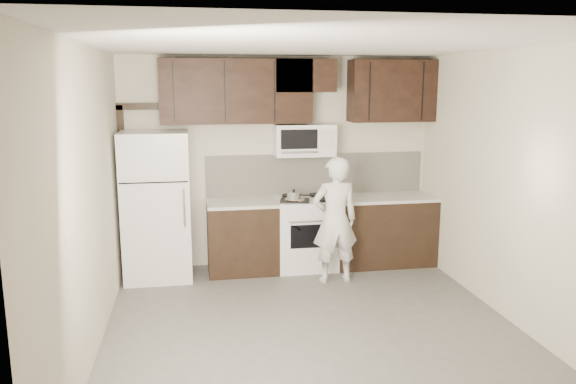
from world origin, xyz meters
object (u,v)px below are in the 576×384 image
object	(u,v)px
microwave	(304,140)
refrigerator	(157,206)
stove	(305,233)
person	(335,220)

from	to	relation	value
microwave	refrigerator	world-z (taller)	microwave
stove	refrigerator	bearing A→B (deg)	-178.49
refrigerator	person	distance (m)	2.16
microwave	refrigerator	bearing A→B (deg)	-174.85
person	microwave	bearing A→B (deg)	-73.39
refrigerator	person	world-z (taller)	refrigerator
microwave	person	world-z (taller)	microwave
stove	microwave	size ratio (longest dim) A/B	1.24
refrigerator	stove	bearing A→B (deg)	1.51
stove	microwave	distance (m)	1.20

